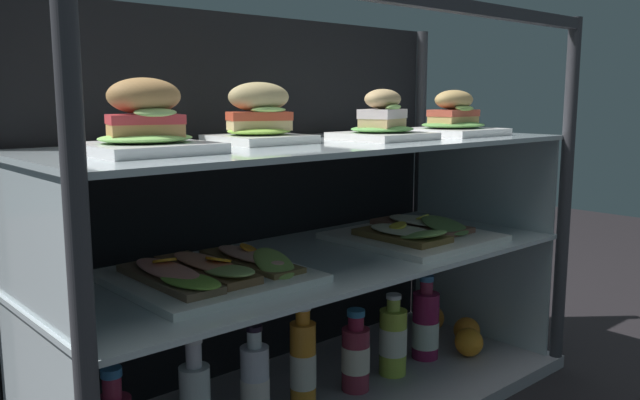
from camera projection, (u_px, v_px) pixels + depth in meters
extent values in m
cylinder|color=#333338|center=(82.00, 301.00, 0.83)|extent=(0.03, 0.03, 0.90)
cylinder|color=#333338|center=(565.00, 200.00, 1.65)|extent=(0.03, 0.03, 0.90)
cylinder|color=#333338|center=(419.00, 182.00, 2.00)|extent=(0.03, 0.03, 0.90)
cube|color=black|center=(252.00, 196.00, 1.60)|extent=(1.21, 0.01, 0.87)
cube|color=silver|center=(477.00, 280.00, 1.85)|extent=(0.01, 0.44, 0.32)
cube|color=silver|center=(320.00, 259.00, 1.43)|extent=(1.23, 0.46, 0.01)
cube|color=silver|center=(33.00, 244.00, 1.01)|extent=(0.01, 0.44, 0.24)
cube|color=silver|center=(481.00, 179.00, 1.80)|extent=(0.01, 0.44, 0.24)
cube|color=silver|center=(320.00, 144.00, 1.39)|extent=(1.23, 0.46, 0.01)
cube|color=white|center=(146.00, 148.00, 1.10)|extent=(0.21, 0.21, 0.02)
ellipsoid|color=#8CD268|center=(146.00, 138.00, 1.10)|extent=(0.16, 0.14, 0.02)
cube|color=tan|center=(145.00, 131.00, 1.09)|extent=(0.14, 0.11, 0.02)
cube|color=#C8363C|center=(145.00, 119.00, 1.09)|extent=(0.14, 0.12, 0.02)
ellipsoid|color=#99C46E|center=(155.00, 112.00, 1.06)|extent=(0.08, 0.05, 0.02)
ellipsoid|color=#A87A46|center=(144.00, 96.00, 1.08)|extent=(0.14, 0.12, 0.06)
cube|color=white|center=(259.00, 139.00, 1.34)|extent=(0.18, 0.18, 0.02)
ellipsoid|color=#90C949|center=(259.00, 131.00, 1.33)|extent=(0.14, 0.12, 0.02)
cube|color=#D7BC7E|center=(259.00, 125.00, 1.33)|extent=(0.14, 0.11, 0.02)
cube|color=#C5462B|center=(259.00, 116.00, 1.33)|extent=(0.14, 0.11, 0.02)
ellipsoid|color=#93C265|center=(268.00, 110.00, 1.30)|extent=(0.08, 0.05, 0.02)
ellipsoid|color=tan|center=(259.00, 97.00, 1.32)|extent=(0.14, 0.11, 0.06)
cube|color=white|center=(382.00, 136.00, 1.45)|extent=(0.19, 0.19, 0.02)
ellipsoid|color=#64AF53|center=(382.00, 129.00, 1.45)|extent=(0.15, 0.13, 0.02)
cube|color=#E2BA7E|center=(382.00, 123.00, 1.45)|extent=(0.13, 0.10, 0.02)
cube|color=silver|center=(383.00, 114.00, 1.45)|extent=(0.13, 0.11, 0.02)
ellipsoid|color=#97CB6A|center=(393.00, 107.00, 1.42)|extent=(0.07, 0.05, 0.02)
ellipsoid|color=tan|center=(383.00, 99.00, 1.44)|extent=(0.13, 0.11, 0.04)
cube|color=white|center=(453.00, 132.00, 1.62)|extent=(0.21, 0.21, 0.02)
ellipsoid|color=#5D9B4A|center=(453.00, 125.00, 1.62)|extent=(0.17, 0.15, 0.02)
cube|color=#DDB26B|center=(453.00, 120.00, 1.62)|extent=(0.13, 0.08, 0.02)
cube|color=#BD4C38|center=(454.00, 113.00, 1.62)|extent=(0.13, 0.08, 0.02)
ellipsoid|color=#8CB859|center=(464.00, 108.00, 1.59)|extent=(0.07, 0.03, 0.02)
ellipsoid|color=tan|center=(454.00, 100.00, 1.61)|extent=(0.13, 0.08, 0.05)
cube|color=white|center=(208.00, 276.00, 1.25)|extent=(0.34, 0.34, 0.01)
cube|color=brown|center=(168.00, 278.00, 1.18)|extent=(0.08, 0.27, 0.01)
ellipsoid|color=#7AAC3B|center=(190.00, 281.00, 1.12)|extent=(0.10, 0.14, 0.02)
ellipsoid|color=#F19383|center=(168.00, 270.00, 1.18)|extent=(0.07, 0.21, 0.02)
cylinder|color=orange|center=(165.00, 260.00, 1.20)|extent=(0.05, 0.05, 0.02)
cube|color=brown|center=(206.00, 269.00, 1.24)|extent=(0.08, 0.27, 0.01)
ellipsoid|color=#A5C069|center=(229.00, 271.00, 1.18)|extent=(0.07, 0.14, 0.03)
ellipsoid|color=#F49D7B|center=(206.00, 262.00, 1.24)|extent=(0.07, 0.21, 0.01)
cylinder|color=orange|center=(218.00, 260.00, 1.22)|extent=(0.06, 0.06, 0.02)
cube|color=brown|center=(250.00, 261.00, 1.31)|extent=(0.08, 0.26, 0.01)
ellipsoid|color=#8CAF4F|center=(274.00, 263.00, 1.25)|extent=(0.10, 0.14, 0.05)
ellipsoid|color=#E5A490|center=(250.00, 255.00, 1.31)|extent=(0.07, 0.21, 0.02)
cylinder|color=orange|center=(248.00, 248.00, 1.32)|extent=(0.05, 0.05, 0.02)
cube|color=white|center=(413.00, 237.00, 1.60)|extent=(0.34, 0.34, 0.01)
cube|color=brown|center=(401.00, 235.00, 1.55)|extent=(0.12, 0.22, 0.01)
ellipsoid|color=#8ABB5F|center=(423.00, 234.00, 1.49)|extent=(0.11, 0.12, 0.04)
ellipsoid|color=#EDE9C3|center=(401.00, 230.00, 1.54)|extent=(0.10, 0.18, 0.01)
cylinder|color=yellow|center=(398.00, 226.00, 1.54)|extent=(0.05, 0.05, 0.02)
cube|color=brown|center=(421.00, 226.00, 1.67)|extent=(0.12, 0.25, 0.01)
ellipsoid|color=#618345|center=(445.00, 225.00, 1.61)|extent=(0.11, 0.13, 0.04)
ellipsoid|color=#EBE9C8|center=(421.00, 221.00, 1.66)|extent=(0.10, 0.20, 0.01)
cylinder|color=#EEDF4A|center=(422.00, 217.00, 1.66)|extent=(0.04, 0.04, 0.02)
cylinder|color=#9C2946|center=(112.00, 387.00, 1.13)|extent=(0.03, 0.03, 0.04)
cylinder|color=teal|center=(111.00, 372.00, 1.13)|extent=(0.04, 0.04, 0.02)
cylinder|color=white|center=(194.00, 355.00, 1.22)|extent=(0.03, 0.03, 0.05)
cylinder|color=silver|center=(193.00, 339.00, 1.21)|extent=(0.03, 0.03, 0.01)
cylinder|color=white|center=(255.00, 388.00, 1.32)|extent=(0.06, 0.06, 0.18)
cylinder|color=white|center=(255.00, 394.00, 1.32)|extent=(0.06, 0.06, 0.07)
cylinder|color=white|center=(254.00, 339.00, 1.31)|extent=(0.03, 0.03, 0.04)
cylinder|color=black|center=(254.00, 328.00, 1.30)|extent=(0.03, 0.03, 0.01)
cylinder|color=orange|center=(303.00, 366.00, 1.41)|extent=(0.06, 0.06, 0.19)
cylinder|color=silver|center=(303.00, 370.00, 1.42)|extent=(0.06, 0.06, 0.08)
cylinder|color=orange|center=(303.00, 317.00, 1.40)|extent=(0.03, 0.03, 0.03)
cylinder|color=white|center=(303.00, 307.00, 1.39)|extent=(0.04, 0.04, 0.01)
cylinder|color=#962D42|center=(356.00, 359.00, 1.50)|extent=(0.07, 0.07, 0.15)
cylinder|color=#F3E2CD|center=(356.00, 358.00, 1.50)|extent=(0.07, 0.07, 0.06)
cylinder|color=#982040|center=(356.00, 322.00, 1.49)|extent=(0.04, 0.04, 0.03)
cylinder|color=teal|center=(356.00, 313.00, 1.49)|extent=(0.04, 0.04, 0.01)
cylinder|color=#B6D044|center=(393.00, 342.00, 1.59)|extent=(0.07, 0.07, 0.16)
cylinder|color=white|center=(393.00, 340.00, 1.59)|extent=(0.07, 0.07, 0.07)
cylinder|color=#B1CE4D|center=(394.00, 304.00, 1.57)|extent=(0.03, 0.03, 0.03)
cylinder|color=silver|center=(394.00, 296.00, 1.57)|extent=(0.04, 0.04, 0.01)
cylinder|color=#8E1C4B|center=(426.00, 325.00, 1.69)|extent=(0.07, 0.07, 0.17)
cylinder|color=silver|center=(425.00, 334.00, 1.69)|extent=(0.07, 0.07, 0.07)
cylinder|color=#942949|center=(427.00, 287.00, 1.67)|extent=(0.03, 0.03, 0.03)
cylinder|color=teal|center=(427.00, 278.00, 1.67)|extent=(0.04, 0.04, 0.01)
sphere|color=orange|center=(467.00, 330.00, 1.79)|extent=(0.07, 0.07, 0.07)
sphere|color=orange|center=(431.00, 318.00, 1.89)|extent=(0.08, 0.08, 0.08)
sphere|color=orange|center=(469.00, 342.00, 1.71)|extent=(0.07, 0.07, 0.07)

